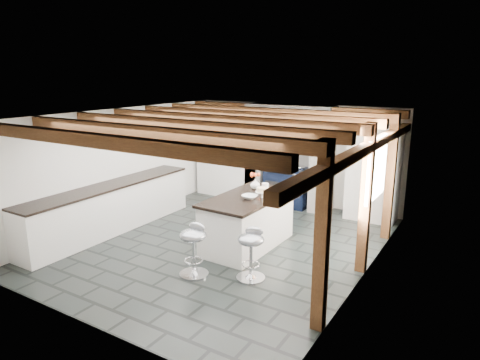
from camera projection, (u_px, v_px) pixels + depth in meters
The scene contains 6 objects.
ground at pixel (224, 243), 7.71m from camera, with size 6.00×6.00×0.00m, color black.
room_shell at pixel (236, 167), 8.92m from camera, with size 6.00×6.03×6.00m.
range_cooker at pixel (288, 185), 9.81m from camera, with size 1.00×0.63×0.99m.
kitchen_island at pixel (248, 221), 7.47m from camera, with size 1.01×1.87×1.22m.
bar_stool_near at pixel (251, 248), 6.26m from camera, with size 0.49×0.49×0.80m.
bar_stool_far at pixel (194, 244), 6.38m from camera, with size 0.44×0.44×0.82m.
Camera 1 is at (4.00, -5.98, 3.00)m, focal length 32.00 mm.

